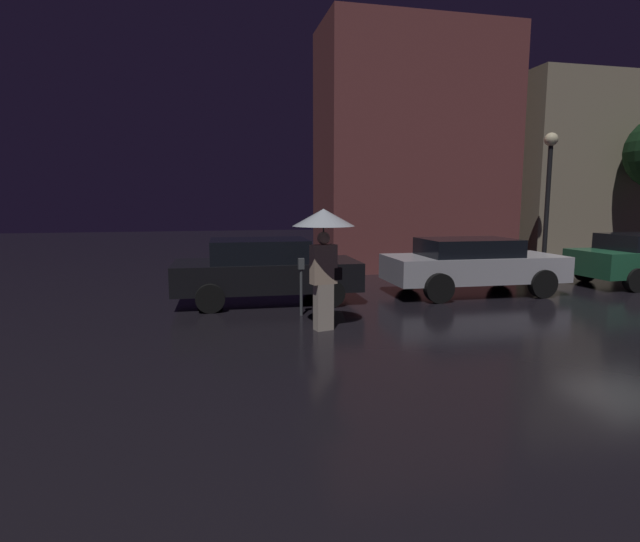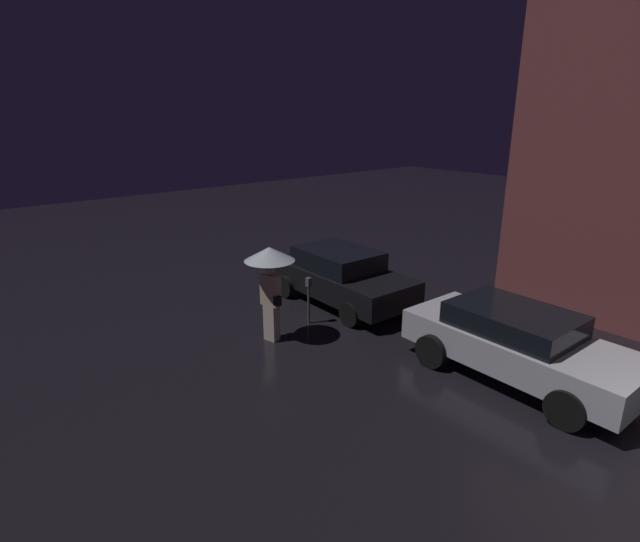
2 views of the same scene
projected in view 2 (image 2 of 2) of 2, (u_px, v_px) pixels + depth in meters
name	position (u px, v px, depth m)	size (l,w,h in m)	color
parked_car_black	(341.00, 275.00, 13.39)	(4.25, 2.04, 1.45)	black
parked_car_silver	(518.00, 342.00, 9.54)	(4.41, 2.00, 1.39)	#B7B7BF
pedestrian_with_umbrella	(270.00, 267.00, 10.85)	(1.11, 1.11, 2.18)	beige
parking_meter	(309.00, 295.00, 12.03)	(0.12, 0.10, 1.17)	#4C5154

